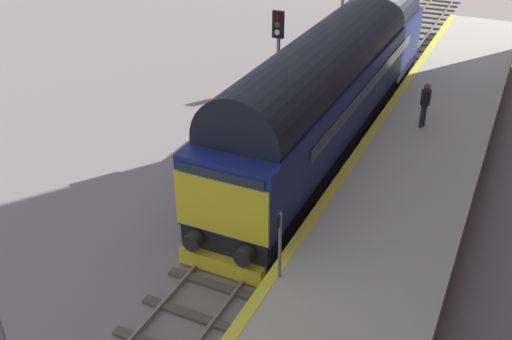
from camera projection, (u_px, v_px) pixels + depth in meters
name	position (u px, v px, depth m)	size (l,w,h in m)	color
ground_plane	(276.00, 206.00, 18.60)	(140.00, 140.00, 0.00)	slate
track_main	(276.00, 205.00, 18.57)	(2.50, 60.00, 0.15)	gray
station_platform	(391.00, 220.00, 17.01)	(4.00, 44.00, 1.01)	#B2AE9C
diesel_locomotive	(334.00, 79.00, 21.47)	(2.74, 17.94, 4.68)	black
signal_post_mid	(278.00, 57.00, 21.81)	(0.44, 0.22, 4.77)	gray
signal_post_far	(342.00, 12.00, 27.81)	(0.44, 0.22, 4.81)	gray
platform_number_sign	(280.00, 235.00, 13.49)	(0.10, 0.44, 1.79)	slate
waiting_passenger	(425.00, 101.00, 20.89)	(0.41, 0.50, 1.64)	#283237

